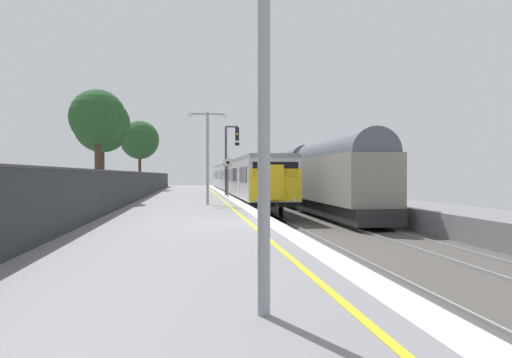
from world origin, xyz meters
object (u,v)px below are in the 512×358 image
object	(u,v)px
commuter_train_at_platform	(237,178)
background_tree_right	(140,141)
background_tree_centre	(96,120)
signal_gantry	(229,152)
platform_lamp_near	(264,27)
platform_lamp_mid	(208,149)
background_tree_left	(102,127)
freight_train_adjacent_track	(277,175)
speed_limit_sign	(228,172)

from	to	relation	value
commuter_train_at_platform	background_tree_right	xyz separation A→B (m)	(-9.61, 5.13, 3.74)
commuter_train_at_platform	background_tree_centre	distance (m)	19.90
background_tree_right	commuter_train_at_platform	bearing A→B (deg)	-28.09
signal_gantry	background_tree_centre	xyz separation A→B (m)	(-8.20, -7.76, 1.42)
platform_lamp_near	platform_lamp_mid	xyz separation A→B (m)	(0.00, 19.65, -0.28)
platform_lamp_near	background_tree_left	distance (m)	30.89
commuter_train_at_platform	background_tree_right	world-z (taller)	background_tree_right
platform_lamp_mid	signal_gantry	bearing A→B (deg)	79.78
commuter_train_at_platform	signal_gantry	world-z (taller)	signal_gantry
signal_gantry	platform_lamp_mid	size ratio (longest dim) A/B	1.09
freight_train_adjacent_track	platform_lamp_near	distance (m)	41.76
background_tree_right	freight_train_adjacent_track	bearing A→B (deg)	-16.46
background_tree_left	commuter_train_at_platform	bearing A→B (deg)	43.10
speed_limit_sign	background_tree_left	xyz separation A→B (m)	(-8.79, 2.73, 3.26)
background_tree_left	platform_lamp_near	bearing A→B (deg)	-76.55
background_tree_left	background_tree_right	world-z (taller)	background_tree_right
background_tree_right	platform_lamp_mid	bearing A→B (deg)	-76.41
speed_limit_sign	background_tree_centre	bearing A→B (deg)	-150.90
freight_train_adjacent_track	signal_gantry	distance (m)	11.88
speed_limit_sign	background_tree_centre	size ratio (longest dim) A/B	0.42
signal_gantry	platform_lamp_mid	bearing A→B (deg)	-100.22
commuter_train_at_platform	background_tree_right	distance (m)	11.52
signal_gantry	freight_train_adjacent_track	bearing A→B (deg)	62.18
freight_train_adjacent_track	signal_gantry	size ratio (longest dim) A/B	10.06
platform_lamp_near	platform_lamp_mid	size ratio (longest dim) A/B	1.11
freight_train_adjacent_track	background_tree_left	bearing A→B (deg)	-142.93
freight_train_adjacent_track	speed_limit_sign	distance (m)	14.99
freight_train_adjacent_track	background_tree_right	size ratio (longest dim) A/B	7.39
commuter_train_at_platform	platform_lamp_near	size ratio (longest dim) A/B	7.96
commuter_train_at_platform	speed_limit_sign	size ratio (longest dim) A/B	15.78
signal_gantry	background_tree_right	xyz separation A→B (m)	(-8.13, 14.42, 1.74)
commuter_train_at_platform	background_tree_left	size ratio (longest dim) A/B	5.96
platform_lamp_mid	background_tree_right	world-z (taller)	background_tree_right
platform_lamp_near	background_tree_centre	size ratio (longest dim) A/B	0.83
signal_gantry	background_tree_right	world-z (taller)	background_tree_right
freight_train_adjacent_track	background_tree_right	world-z (taller)	background_tree_right
background_tree_right	platform_lamp_near	bearing A→B (deg)	-82.24
platform_lamp_near	background_tree_centre	world-z (taller)	background_tree_centre
freight_train_adjacent_track	background_tree_centre	xyz separation A→B (m)	(-13.69, -18.16, 3.12)
signal_gantry	platform_lamp_near	bearing A→B (deg)	-93.70
commuter_train_at_platform	platform_lamp_mid	world-z (taller)	platform_lamp_mid
speed_limit_sign	background_tree_left	bearing A→B (deg)	162.72
commuter_train_at_platform	signal_gantry	size ratio (longest dim) A/B	8.09
signal_gantry	platform_lamp_mid	xyz separation A→B (m)	(-1.99, -11.01, -0.38)
freight_train_adjacent_track	signal_gantry	world-z (taller)	signal_gantry
platform_lamp_near	background_tree_centre	xyz separation A→B (m)	(-6.22, 22.90, 1.52)
platform_lamp_near	background_tree_left	world-z (taller)	background_tree_left
commuter_train_at_platform	platform_lamp_near	distance (m)	40.14
speed_limit_sign	background_tree_left	size ratio (longest dim) A/B	0.38
speed_limit_sign	platform_lamp_near	world-z (taller)	platform_lamp_near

